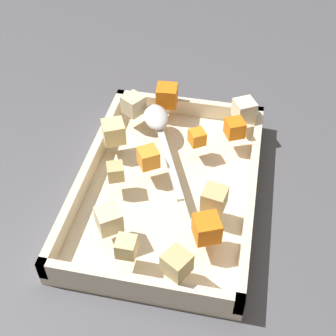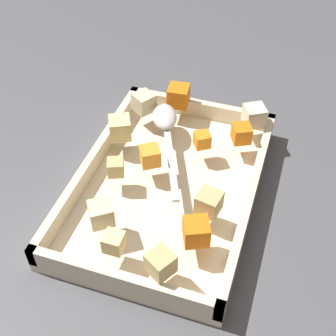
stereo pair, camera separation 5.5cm
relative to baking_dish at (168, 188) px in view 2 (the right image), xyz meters
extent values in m
plane|color=#4C4C51|center=(0.02, -0.01, -0.01)|extent=(4.00, 4.00, 0.00)
cube|color=beige|center=(0.00, 0.00, -0.01)|extent=(0.37, 0.25, 0.01)
cube|color=beige|center=(0.00, -0.12, 0.02)|extent=(0.37, 0.01, 0.03)
cube|color=beige|center=(0.00, 0.12, 0.02)|extent=(0.37, 0.01, 0.03)
cube|color=beige|center=(-0.18, 0.00, 0.02)|extent=(0.01, 0.25, 0.03)
cube|color=beige|center=(0.18, 0.00, 0.02)|extent=(0.01, 0.25, 0.03)
cube|color=orange|center=(0.16, 0.03, 0.05)|extent=(0.04, 0.04, 0.03)
cube|color=orange|center=(0.07, -0.03, 0.04)|extent=(0.03, 0.03, 0.02)
cube|color=orange|center=(0.01, 0.03, 0.05)|extent=(0.04, 0.04, 0.03)
cube|color=orange|center=(-0.10, -0.07, 0.05)|extent=(0.04, 0.04, 0.03)
cube|color=orange|center=(0.10, -0.08, 0.05)|extent=(0.04, 0.04, 0.03)
cube|color=#E0CC89|center=(0.05, 0.10, 0.05)|extent=(0.04, 0.04, 0.03)
cube|color=beige|center=(0.13, 0.08, 0.05)|extent=(0.04, 0.04, 0.03)
cube|color=#E0CC89|center=(-0.14, 0.02, 0.04)|extent=(0.02, 0.02, 0.02)
cube|color=beige|center=(-0.11, 0.05, 0.05)|extent=(0.04, 0.04, 0.03)
cube|color=tan|center=(-0.05, -0.07, 0.05)|extent=(0.04, 0.04, 0.03)
cube|color=tan|center=(-0.16, -0.04, 0.05)|extent=(0.04, 0.04, 0.03)
cube|color=beige|center=(0.15, -0.09, 0.05)|extent=(0.04, 0.04, 0.03)
cube|color=tan|center=(-0.02, 0.07, 0.04)|extent=(0.03, 0.03, 0.02)
ellipsoid|color=silver|center=(0.11, 0.04, 0.04)|extent=(0.07, 0.06, 0.02)
cube|color=silver|center=(0.01, 0.00, 0.03)|extent=(0.14, 0.07, 0.01)
camera|label=1|loc=(-0.46, -0.09, 0.51)|focal=49.69mm
camera|label=2|loc=(-0.44, -0.15, 0.51)|focal=49.69mm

